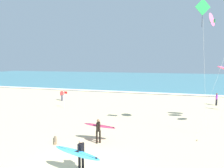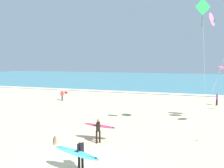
{
  "view_description": "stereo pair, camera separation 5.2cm",
  "coord_description": "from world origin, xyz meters",
  "px_view_note": "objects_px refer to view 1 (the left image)",
  "views": [
    {
      "loc": [
        4.38,
        -8.83,
        5.69
      ],
      "look_at": [
        -0.27,
        7.69,
        3.71
      ],
      "focal_mm": 32.27,
      "sensor_mm": 36.0,
      "label": 1
    },
    {
      "loc": [
        4.43,
        -8.81,
        5.69
      ],
      "look_at": [
        -0.27,
        7.69,
        3.71
      ],
      "focal_mm": 32.27,
      "sensor_mm": 36.0,
      "label": 2
    }
  ],
  "objects_px": {
    "bystander_red_top": "(62,95)",
    "driftwood_log": "(55,140)",
    "surfer_lead": "(79,153)",
    "kite_diamond_emerald_near": "(204,13)",
    "kite_delta_rose_high": "(213,20)",
    "bystander_purple_top": "(217,99)",
    "lifeguard_flag": "(65,98)",
    "surfer_trailing": "(99,128)"
  },
  "relations": [
    {
      "from": "bystander_red_top",
      "to": "driftwood_log",
      "type": "relative_size",
      "value": 1.34
    },
    {
      "from": "surfer_lead",
      "to": "driftwood_log",
      "type": "height_order",
      "value": "surfer_lead"
    },
    {
      "from": "kite_diamond_emerald_near",
      "to": "kite_delta_rose_high",
      "type": "distance_m",
      "value": 1.17
    },
    {
      "from": "surfer_lead",
      "to": "bystander_purple_top",
      "type": "xyz_separation_m",
      "value": [
        10.29,
        19.14,
        -0.24
      ]
    },
    {
      "from": "bystander_purple_top",
      "to": "kite_delta_rose_high",
      "type": "bearing_deg",
      "value": -104.89
    },
    {
      "from": "bystander_purple_top",
      "to": "surfer_lead",
      "type": "bearing_deg",
      "value": -118.27
    },
    {
      "from": "bystander_red_top",
      "to": "kite_delta_rose_high",
      "type": "bearing_deg",
      "value": -26.65
    },
    {
      "from": "kite_delta_rose_high",
      "to": "lifeguard_flag",
      "type": "distance_m",
      "value": 17.41
    },
    {
      "from": "surfer_trailing",
      "to": "bystander_purple_top",
      "type": "relative_size",
      "value": 1.49
    },
    {
      "from": "bystander_purple_top",
      "to": "driftwood_log",
      "type": "bearing_deg",
      "value": -130.52
    },
    {
      "from": "bystander_red_top",
      "to": "driftwood_log",
      "type": "bearing_deg",
      "value": -62.2
    },
    {
      "from": "bystander_red_top",
      "to": "surfer_trailing",
      "type": "bearing_deg",
      "value": -51.28
    },
    {
      "from": "kite_delta_rose_high",
      "to": "bystander_purple_top",
      "type": "relative_size",
      "value": 5.8
    },
    {
      "from": "surfer_lead",
      "to": "driftwood_log",
      "type": "relative_size",
      "value": 2.24
    },
    {
      "from": "lifeguard_flag",
      "to": "driftwood_log",
      "type": "bearing_deg",
      "value": -64.85
    },
    {
      "from": "surfer_lead",
      "to": "kite_delta_rose_high",
      "type": "xyz_separation_m",
      "value": [
        7.24,
        7.65,
        7.61
      ]
    },
    {
      "from": "surfer_trailing",
      "to": "lifeguard_flag",
      "type": "relative_size",
      "value": 1.13
    },
    {
      "from": "kite_delta_rose_high",
      "to": "bystander_purple_top",
      "type": "height_order",
      "value": "kite_delta_rose_high"
    },
    {
      "from": "surfer_lead",
      "to": "lifeguard_flag",
      "type": "distance_m",
      "value": 14.76
    },
    {
      "from": "surfer_trailing",
      "to": "lifeguard_flag",
      "type": "xyz_separation_m",
      "value": [
        -7.43,
        8.61,
        0.22
      ]
    },
    {
      "from": "surfer_trailing",
      "to": "kite_diamond_emerald_near",
      "type": "relative_size",
      "value": 0.24
    },
    {
      "from": "surfer_lead",
      "to": "lifeguard_flag",
      "type": "height_order",
      "value": "lifeguard_flag"
    },
    {
      "from": "surfer_trailing",
      "to": "bystander_red_top",
      "type": "bearing_deg",
      "value": 128.72
    },
    {
      "from": "lifeguard_flag",
      "to": "driftwood_log",
      "type": "height_order",
      "value": "lifeguard_flag"
    },
    {
      "from": "surfer_trailing",
      "to": "kite_diamond_emerald_near",
      "type": "height_order",
      "value": "kite_diamond_emerald_near"
    },
    {
      "from": "surfer_lead",
      "to": "bystander_red_top",
      "type": "distance_m",
      "value": 19.45
    },
    {
      "from": "surfer_trailing",
      "to": "kite_delta_rose_high",
      "type": "bearing_deg",
      "value": 26.07
    },
    {
      "from": "surfer_lead",
      "to": "driftwood_log",
      "type": "bearing_deg",
      "value": 136.32
    },
    {
      "from": "surfer_trailing",
      "to": "kite_delta_rose_high",
      "type": "xyz_separation_m",
      "value": [
        7.55,
        3.69,
        7.61
      ]
    },
    {
      "from": "surfer_trailing",
      "to": "kite_diamond_emerald_near",
      "type": "bearing_deg",
      "value": 22.87
    },
    {
      "from": "surfer_trailing",
      "to": "lifeguard_flag",
      "type": "distance_m",
      "value": 11.38
    },
    {
      "from": "surfer_lead",
      "to": "bystander_purple_top",
      "type": "bearing_deg",
      "value": 61.73
    },
    {
      "from": "bystander_red_top",
      "to": "lifeguard_flag",
      "type": "relative_size",
      "value": 0.76
    },
    {
      "from": "surfer_trailing",
      "to": "driftwood_log",
      "type": "height_order",
      "value": "surfer_trailing"
    },
    {
      "from": "bystander_purple_top",
      "to": "lifeguard_flag",
      "type": "height_order",
      "value": "lifeguard_flag"
    },
    {
      "from": "bystander_red_top",
      "to": "lifeguard_flag",
      "type": "bearing_deg",
      "value": -56.32
    },
    {
      "from": "kite_delta_rose_high",
      "to": "driftwood_log",
      "type": "height_order",
      "value": "kite_delta_rose_high"
    },
    {
      "from": "kite_delta_rose_high",
      "to": "bystander_red_top",
      "type": "height_order",
      "value": "kite_delta_rose_high"
    },
    {
      "from": "lifeguard_flag",
      "to": "bystander_purple_top",
      "type": "bearing_deg",
      "value": 20.02
    },
    {
      "from": "driftwood_log",
      "to": "kite_delta_rose_high",
      "type": "bearing_deg",
      "value": 22.86
    },
    {
      "from": "surfer_trailing",
      "to": "lifeguard_flag",
      "type": "bearing_deg",
      "value": 130.8
    },
    {
      "from": "bystander_red_top",
      "to": "bystander_purple_top",
      "type": "bearing_deg",
      "value": 7.37
    }
  ]
}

